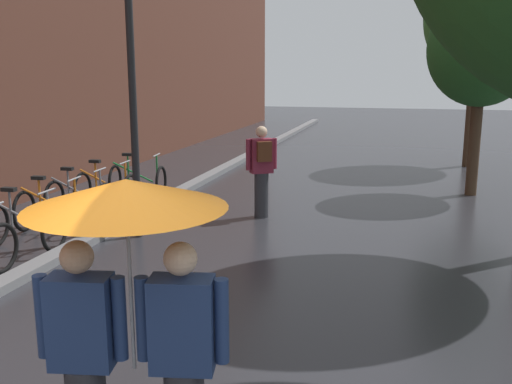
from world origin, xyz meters
name	(u,v)px	position (x,y,z in m)	size (l,w,h in m)	color
kerb_strip	(196,183)	(-3.20, 10.00, 0.06)	(0.30, 36.00, 0.12)	slate
street_tree_2	(482,50)	(3.00, 10.59, 3.10)	(2.24, 2.24, 4.32)	#473323
street_tree_3	(479,18)	(3.28, 14.61, 4.07)	(2.89, 2.89, 5.77)	#473323
parked_bicycle_2	(24,226)	(-3.95, 4.68, 0.38)	(1.11, 0.75, 0.96)	black
parked_bicycle_3	(52,211)	(-4.11, 5.62, 0.38)	(1.15, 0.81, 0.96)	black
parked_bicycle_4	(80,199)	(-4.15, 6.53, 0.38)	(1.12, 0.76, 0.96)	black
parked_bicycle_5	(106,189)	(-4.12, 7.44, 0.38)	(1.11, 0.75, 0.96)	black
parked_bicycle_6	(138,180)	(-3.93, 8.45, 0.38)	(1.16, 0.83, 0.96)	black
couple_under_umbrella	(130,277)	(-0.03, 0.54, 1.42)	(1.24, 1.24, 2.04)	#2D2D33
street_lamp_post	(132,85)	(-2.60, 5.76, 2.45)	(0.24, 0.24, 4.19)	black
pedestrian_walking_midground	(262,169)	(-0.96, 7.51, 0.90)	(0.51, 0.45, 1.69)	#2D2D33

